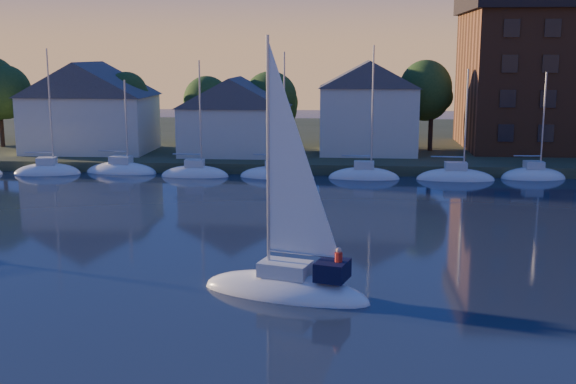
# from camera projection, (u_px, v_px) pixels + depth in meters

# --- Properties ---
(shoreline_land) EXTENTS (160.00, 50.00, 2.00)m
(shoreline_land) POSITION_uv_depth(u_px,v_px,m) (302.00, 143.00, 93.96)
(shoreline_land) COLOR #313B22
(shoreline_land) RESTS_ON ground
(wooden_dock) EXTENTS (120.00, 3.00, 1.00)m
(wooden_dock) POSITION_uv_depth(u_px,v_px,m) (288.00, 172.00, 71.45)
(wooden_dock) COLOR brown
(wooden_dock) RESTS_ON ground
(clubhouse_west) EXTENTS (13.65, 9.45, 9.64)m
(clubhouse_west) POSITION_uv_depth(u_px,v_px,m) (90.00, 106.00, 77.95)
(clubhouse_west) COLOR beige
(clubhouse_west) RESTS_ON shoreline_land
(clubhouse_centre) EXTENTS (11.55, 8.40, 8.08)m
(clubhouse_centre) POSITION_uv_depth(u_px,v_px,m) (235.00, 115.00, 75.85)
(clubhouse_centre) COLOR beige
(clubhouse_centre) RESTS_ON shoreline_land
(clubhouse_east) EXTENTS (10.50, 8.40, 9.80)m
(clubhouse_east) POSITION_uv_depth(u_px,v_px,m) (368.00, 106.00, 76.52)
(clubhouse_east) COLOR beige
(clubhouse_east) RESTS_ON shoreline_land
(tree_line) EXTENTS (93.40, 5.40, 8.90)m
(tree_line) POSITION_uv_depth(u_px,v_px,m) (314.00, 93.00, 80.69)
(tree_line) COLOR #3B291B
(tree_line) RESTS_ON shoreline_land
(moored_fleet) EXTENTS (71.50, 2.40, 12.05)m
(moored_fleet) POSITION_uv_depth(u_px,v_px,m) (203.00, 175.00, 69.14)
(moored_fleet) COLOR white
(moored_fleet) RESTS_ON ground
(hero_sailboat) EXTENTS (9.03, 5.16, 13.51)m
(hero_sailboat) POSITION_uv_depth(u_px,v_px,m) (288.00, 283.00, 35.04)
(hero_sailboat) COLOR white
(hero_sailboat) RESTS_ON ground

